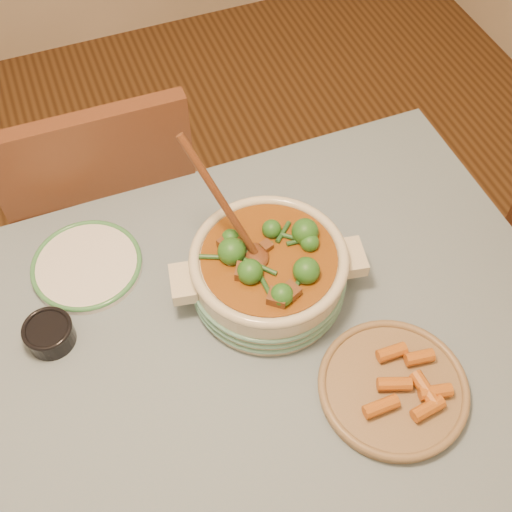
# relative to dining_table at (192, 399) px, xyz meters

# --- Properties ---
(floor) EXTENTS (4.50, 4.50, 0.00)m
(floor) POSITION_rel_dining_table_xyz_m (0.00, 0.00, -0.66)
(floor) COLOR #402512
(floor) RESTS_ON ground
(dining_table) EXTENTS (1.68, 1.08, 0.76)m
(dining_table) POSITION_rel_dining_table_xyz_m (0.00, 0.00, 0.00)
(dining_table) COLOR brown
(dining_table) RESTS_ON floor
(stew_casserole) EXTENTS (0.42, 0.38, 0.39)m
(stew_casserole) POSITION_rel_dining_table_xyz_m (0.23, 0.14, 0.18)
(stew_casserole) COLOR beige
(stew_casserole) RESTS_ON dining_table
(white_plate) EXTENTS (0.26, 0.26, 0.02)m
(white_plate) POSITION_rel_dining_table_xyz_m (-0.13, 0.35, 0.10)
(white_plate) COLOR white
(white_plate) RESTS_ON dining_table
(condiment_bowl) EXTENTS (0.12, 0.12, 0.06)m
(condiment_bowl) POSITION_rel_dining_table_xyz_m (-0.24, 0.19, 0.12)
(condiment_bowl) COLOR black
(condiment_bowl) RESTS_ON dining_table
(fried_plate) EXTENTS (0.36, 0.36, 0.05)m
(fried_plate) POSITION_rel_dining_table_xyz_m (0.37, -0.17, 0.11)
(fried_plate) COLOR #8F6F4F
(fried_plate) RESTS_ON dining_table
(chair_far) EXTENTS (0.47, 0.47, 1.00)m
(chair_far) POSITION_rel_dining_table_xyz_m (-0.04, 0.68, -0.10)
(chair_far) COLOR #5A301B
(chair_far) RESTS_ON floor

